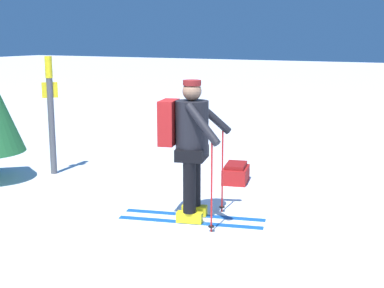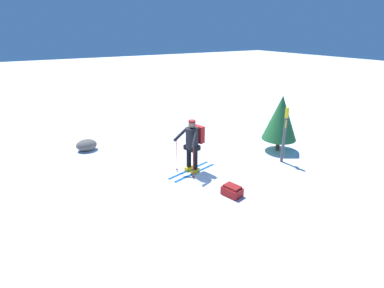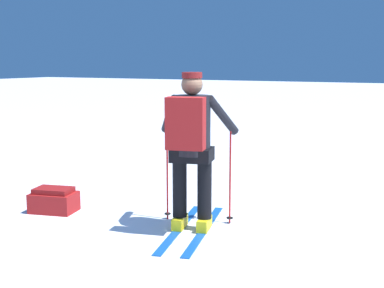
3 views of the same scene
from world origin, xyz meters
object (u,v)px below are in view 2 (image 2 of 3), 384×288
dropped_backpack (232,191)px  pine_tree (281,118)px  trail_marker (285,131)px  rock_boulder (86,145)px  skier (193,142)px

dropped_backpack → pine_tree: (3.36, 1.65, 1.08)m
dropped_backpack → trail_marker: bearing=17.5°
trail_marker → rock_boulder: size_ratio=2.53×
rock_boulder → pine_tree: pine_tree is taller
skier → pine_tree: size_ratio=0.87×
dropped_backpack → trail_marker: size_ratio=0.32×
dropped_backpack → pine_tree: bearing=26.1°
skier → rock_boulder: 4.28m
trail_marker → pine_tree: size_ratio=0.92×
dropped_backpack → pine_tree: pine_tree is taller
skier → dropped_backpack: bearing=-85.1°
pine_tree → dropped_backpack: bearing=-153.9°
skier → rock_boulder: size_ratio=2.41×
rock_boulder → trail_marker: bearing=-39.3°
skier → trail_marker: bearing=-17.1°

